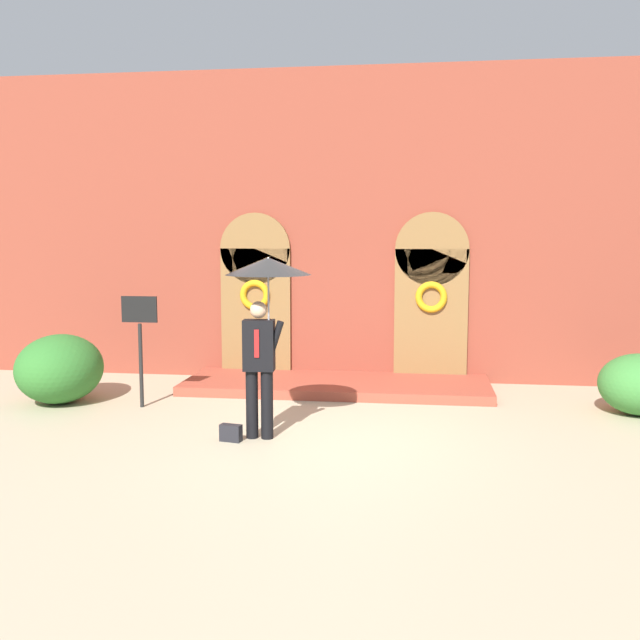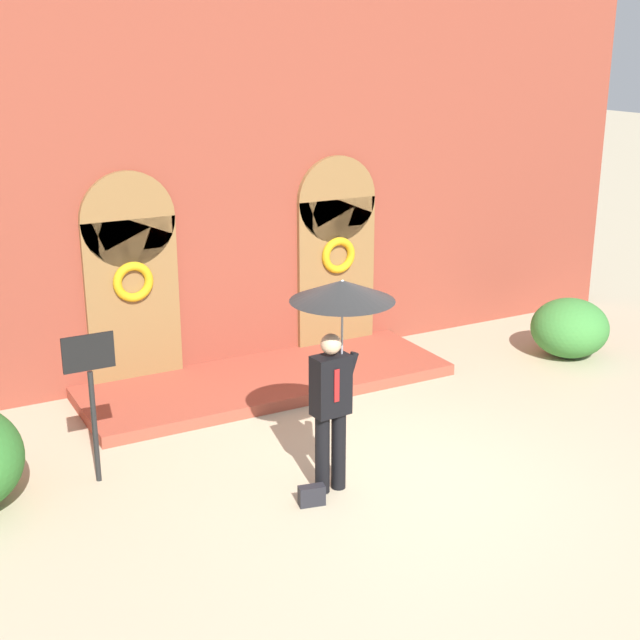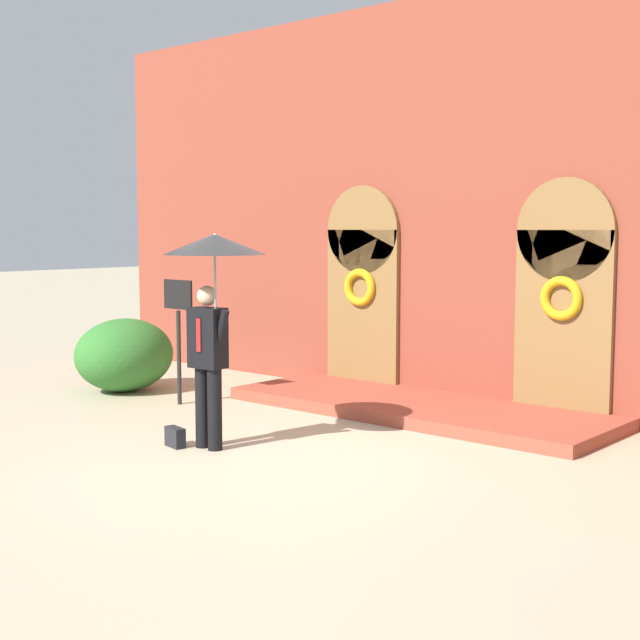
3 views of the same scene
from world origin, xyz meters
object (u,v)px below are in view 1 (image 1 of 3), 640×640
(shrub_left, at_px, (60,369))
(shrub_right, at_px, (640,384))
(handbag, at_px, (231,433))
(sign_post, at_px, (140,333))
(person_with_umbrella, at_px, (266,293))

(shrub_left, distance_m, shrub_right, 8.88)
(shrub_left, bearing_deg, handbag, -28.12)
(handbag, distance_m, shrub_right, 6.05)
(handbag, bearing_deg, sign_post, 150.48)
(sign_post, xyz_separation_m, shrub_left, (-1.39, 0.12, -0.62))
(person_with_umbrella, bearing_deg, sign_post, 148.20)
(handbag, relative_size, shrub_right, 0.23)
(handbag, xyz_separation_m, sign_post, (-1.84, 1.61, 1.05))
(handbag, xyz_separation_m, shrub_right, (5.64, 2.18, 0.34))
(handbag, height_order, shrub_left, shrub_left)
(sign_post, xyz_separation_m, shrub_right, (7.48, 0.57, -0.71))
(handbag, height_order, sign_post, sign_post)
(person_with_umbrella, xyz_separation_m, handbag, (-0.43, -0.20, -1.80))
(shrub_right, bearing_deg, handbag, -158.84)
(shrub_right, bearing_deg, person_with_umbrella, -159.14)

